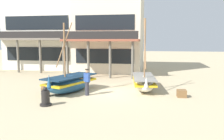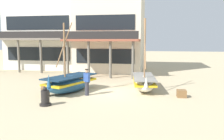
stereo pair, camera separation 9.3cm
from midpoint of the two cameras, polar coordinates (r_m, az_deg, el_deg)
name	(u,v)px [view 2 (the right image)]	position (r m, az deg, el deg)	size (l,w,h in m)	color
ground_plane	(109,93)	(15.60, -0.51, -5.57)	(120.00, 120.00, 0.00)	tan
fishing_boat_near_left	(70,83)	(15.94, -10.02, -3.14)	(2.88, 4.31, 4.64)	#23517A
fishing_boat_centre_large	(144,82)	(16.65, 7.90, -2.91)	(1.94, 4.38, 5.02)	silver
fisherman_by_hull	(87,82)	(14.81, -5.97, -3.01)	(0.41, 0.32, 1.68)	#33333D
capstan_winch	(45,98)	(13.04, -15.78, -6.58)	(0.63, 0.63, 1.02)	black
wooden_barrel	(45,91)	(15.13, -15.80, -4.90)	(0.56, 0.56, 0.70)	brown
cargo_crate	(182,94)	(15.00, 16.77, -5.52)	(0.54, 0.54, 0.45)	brown
harbor_building_main	(111,25)	(27.01, -0.12, 10.97)	(7.47, 9.65, 10.41)	beige
harbor_building_annex	(47,25)	(30.25, -15.46, 10.64)	(9.42, 7.36, 10.75)	silver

